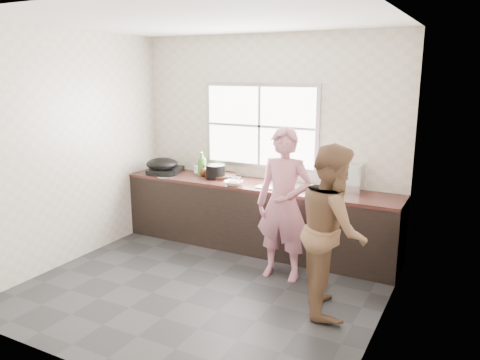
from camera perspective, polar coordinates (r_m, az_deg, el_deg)
The scene contains 30 objects.
floor at distance 5.12m, azimuth -4.51°, elevation -12.96°, with size 3.60×3.20×0.01m, color #28282A.
ceiling at distance 4.62m, azimuth -5.15°, elevation 18.83°, with size 3.60×3.20×0.01m, color silver.
wall_back at distance 6.07m, azimuth 3.39°, elevation 4.68°, with size 3.60×0.01×2.70m, color beige.
wall_left at distance 5.84m, azimuth -19.92°, elevation 3.57°, with size 0.01×3.20×2.70m, color beige.
wall_right at distance 4.03m, azimuth 17.39°, elevation -0.30°, with size 0.01×3.20×2.70m, color beige.
wall_front at distance 3.48m, azimuth -19.20°, elevation -2.50°, with size 3.60×0.01×2.70m, color beige.
cabinet at distance 6.01m, azimuth 2.02°, elevation -4.61°, with size 3.60×0.62×0.82m, color black.
countertop at distance 5.89m, azimuth 2.05°, elevation -0.63°, with size 3.60×0.64×0.04m, color #381C16.
sink at distance 5.75m, azimuth 5.19°, elevation -0.77°, with size 0.55×0.45×0.02m, color silver.
faucet at distance 5.90m, azimuth 5.98°, elevation 1.01°, with size 0.02×0.02×0.30m, color silver.
window_frame at distance 6.08m, azimuth 2.49°, elevation 6.59°, with size 1.60×0.05×1.10m, color #9EA0A5.
window_glazing at distance 6.05m, azimuth 2.39°, elevation 6.57°, with size 1.50×0.01×1.00m, color white.
woman at distance 5.09m, azimuth 5.34°, elevation -3.59°, with size 0.57×0.38×1.56m, color #C9788D.
person_side at distance 4.47m, azimuth 11.20°, elevation -5.88°, with size 0.78×0.61×1.61m, color brown.
cutting_board at distance 6.24m, azimuth -2.32°, elevation 0.55°, with size 0.43×0.43×0.04m, color black.
cleaver at distance 6.06m, azimuth -0.71°, elevation 0.38°, with size 0.18×0.09×0.01m, color silver.
bowl_mince at distance 5.80m, azimuth -0.79°, elevation -0.36°, with size 0.23×0.23×0.06m, color white.
bowl_crabs at distance 5.38m, azimuth 9.37°, elevation -1.61°, with size 0.19×0.19×0.06m, color silver.
bowl_held at distance 5.61m, azimuth 8.61°, elevation -0.93°, with size 0.21×0.21×0.07m, color white.
black_pot at distance 6.15m, azimuth -3.00°, elevation 1.01°, with size 0.25×0.25×0.18m, color black.
plate_food at distance 6.37m, azimuth -2.03°, elevation 0.67°, with size 0.20×0.20×0.02m, color white.
bottle_green at distance 6.33m, azimuth -4.66°, elevation 2.02°, with size 0.13×0.13×0.33m, color #3B7D29.
bottle_brown_tall at distance 6.42m, azimuth -4.20°, elevation 1.46°, with size 0.08×0.08×0.17m, color #4F3013.
bottle_brown_short at distance 6.31m, azimuth -4.42°, elevation 1.14°, with size 0.12×0.12×0.15m, color #422310.
glass_jar at distance 6.54m, azimuth -5.36°, elevation 1.32°, with size 0.07×0.07×0.10m, color silver.
burner at distance 6.61m, azimuth -9.08°, elevation 1.20°, with size 0.43×0.43×0.06m, color black.
wok at distance 6.48m, azimuth -9.47°, elevation 1.94°, with size 0.43×0.43×0.16m, color black.
dish_rack at distance 5.69m, azimuth 12.64°, elevation 0.47°, with size 0.44×0.31×0.33m, color silver.
pot_lid_left at distance 6.37m, azimuth -8.93°, elevation 0.51°, with size 0.28×0.28×0.01m, color silver.
pot_lid_right at distance 6.52m, azimuth -4.41°, elevation 0.93°, with size 0.27×0.27×0.01m, color silver.
Camera 1 is at (2.49, -3.86, 2.25)m, focal length 35.00 mm.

